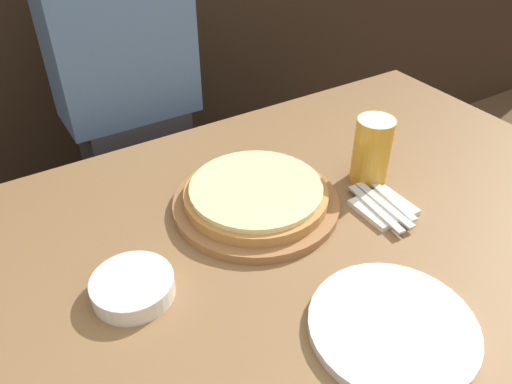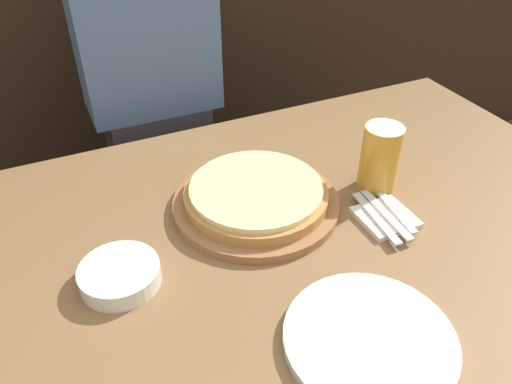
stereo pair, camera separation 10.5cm
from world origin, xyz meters
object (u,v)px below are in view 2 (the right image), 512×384
Objects in this scene: fork at (376,218)px; dinner_knife at (386,214)px; dinner_plate at (369,340)px; diner_person at (156,116)px; spoon at (396,211)px; pizza_on_board at (256,198)px; side_bowl at (119,273)px; beer_glass at (380,156)px.

dinner_knife is at bearing -0.00° from fork.
dinner_plate is 1.00m from diner_person.
dinner_plate is 0.32m from dinner_knife.
dinner_plate reaches higher than spoon.
pizza_on_board is 0.33m from side_bowl.
beer_glass is 0.75m from diner_person.
pizza_on_board reaches higher than fork.
diner_person is at bearing 117.40° from beer_glass.
diner_person is (-0.29, 0.76, -0.07)m from dinner_knife.
beer_glass is 0.89× the size of dinner_knife.
dinner_knife is (0.54, -0.06, -0.00)m from side_bowl.
fork is at bearing 180.00° from dinner_knife.
side_bowl is 0.74m from diner_person.
beer_glass is 1.07× the size of side_bowl.
dinner_knife is at bearing -69.05° from diner_person.
spoon is at bearing -67.42° from diner_person.
dinner_plate is 1.58× the size of dinner_knife.
dinner_knife is at bearing 180.00° from spoon.
side_bowl is at bearing 173.98° from spoon.
beer_glass is at bearing 4.27° from side_bowl.
dinner_plate is 0.21× the size of diner_person.
spoon is (-0.02, -0.10, -0.07)m from beer_glass.
spoon is 0.11× the size of diner_person.
fork is 1.00× the size of dinner_knife.
fork is (0.20, -0.15, -0.01)m from pizza_on_board.
fork is (0.52, -0.06, -0.00)m from side_bowl.
diner_person is (0.25, 0.70, -0.07)m from side_bowl.
side_bowl reaches higher than spoon.
pizza_on_board is 0.27m from dinner_knife.
pizza_on_board is 2.04× the size of dinner_knife.
pizza_on_board is 2.04× the size of fork.
side_bowl is 0.83× the size of dinner_knife.
diner_person reaches higher than side_bowl.
beer_glass reaches higher than spoon.
side_bowl is 0.11× the size of diner_person.
dinner_plate is 1.90× the size of side_bowl.
dinner_knife is at bearing -6.30° from side_bowl.
pizza_on_board reaches higher than dinner_knife.
dinner_plate reaches higher than dinner_knife.
spoon is at bearing -0.00° from fork.
dinner_plate is 1.58× the size of fork.
dinner_knife is (-0.05, -0.10, -0.07)m from beer_glass.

